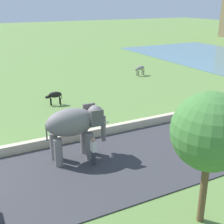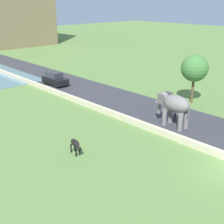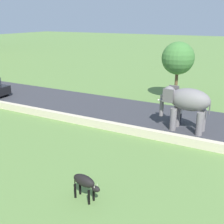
{
  "view_description": "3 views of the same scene",
  "coord_description": "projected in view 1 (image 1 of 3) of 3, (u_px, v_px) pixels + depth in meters",
  "views": [
    {
      "loc": [
        17.84,
        2.16,
        8.34
      ],
      "look_at": [
        0.83,
        10.92,
        1.33
      ],
      "focal_mm": 49.18,
      "sensor_mm": 36.0,
      "label": 1
    },
    {
      "loc": [
        -17.92,
        -7.38,
        10.83
      ],
      "look_at": [
        -1.3,
        10.34,
        1.77
      ],
      "focal_mm": 48.56,
      "sensor_mm": 36.0,
      "label": 2
    },
    {
      "loc": [
        -14.59,
        3.37,
        7.38
      ],
      "look_at": [
        -0.48,
        10.82,
        1.96
      ],
      "focal_mm": 44.91,
      "sensor_mm": 36.0,
      "label": 3
    }
  ],
  "objects": [
    {
      "name": "person_beside_elephant",
      "position": [
        94.0,
        151.0,
        16.13
      ],
      "size": [
        0.36,
        0.22,
        1.63
      ],
      "color": "#33333D",
      "rests_on": "ground"
    },
    {
      "name": "elephant",
      "position": [
        75.0,
        125.0,
        16.42
      ],
      "size": [
        1.49,
        3.48,
        2.99
      ],
      "color": "slate",
      "rests_on": "ground"
    },
    {
      "name": "barrier_wall",
      "position": [
        196.0,
        112.0,
        23.47
      ],
      "size": [
        0.4,
        110.0,
        0.56
      ],
      "primitive_type": "cube",
      "color": "beige",
      "rests_on": "ground"
    },
    {
      "name": "cow_black",
      "position": [
        54.0,
        95.0,
        25.61
      ],
      "size": [
        0.59,
        1.42,
        1.15
      ],
      "color": "black",
      "rests_on": "ground"
    },
    {
      "name": "tree_mid",
      "position": [
        210.0,
        132.0,
        11.01
      ],
      "size": [
        2.91,
        2.91,
        5.36
      ],
      "color": "brown",
      "rests_on": "ground"
    },
    {
      "name": "cow_grey",
      "position": [
        140.0,
        69.0,
        35.67
      ],
      "size": [
        0.56,
        1.41,
        1.15
      ],
      "color": "gray",
      "rests_on": "ground"
    }
  ]
}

